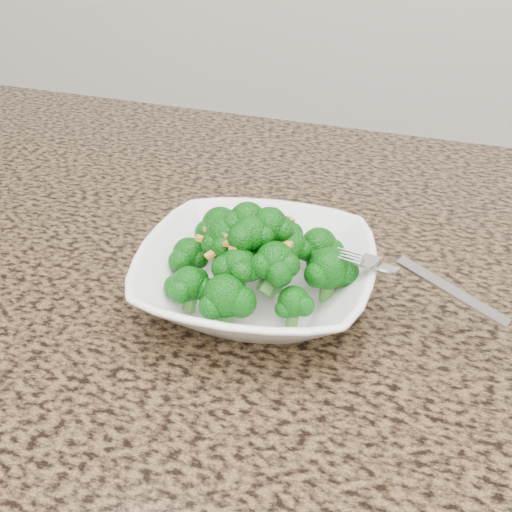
% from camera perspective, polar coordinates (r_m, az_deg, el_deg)
% --- Properties ---
extents(granite_counter, '(1.64, 1.04, 0.03)m').
position_cam_1_polar(granite_counter, '(0.56, 5.33, -9.70)').
color(granite_counter, brown).
rests_on(granite_counter, cabinet).
extents(bowl, '(0.24, 0.24, 0.05)m').
position_cam_1_polar(bowl, '(0.59, 0.00, -1.89)').
color(bowl, white).
rests_on(bowl, granite_counter).
extents(broccoli_pile, '(0.19, 0.19, 0.07)m').
position_cam_1_polar(broccoli_pile, '(0.56, 0.00, 3.14)').
color(broccoli_pile, '#0A580A').
rests_on(broccoli_pile, bowl).
extents(garlic_topping, '(0.11, 0.11, 0.01)m').
position_cam_1_polar(garlic_topping, '(0.55, 0.00, 6.45)').
color(garlic_topping, '#C3892F').
rests_on(garlic_topping, broccoli_pile).
extents(fork, '(0.17, 0.08, 0.01)m').
position_cam_1_polar(fork, '(0.56, 11.94, -1.17)').
color(fork, silver).
rests_on(fork, bowl).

